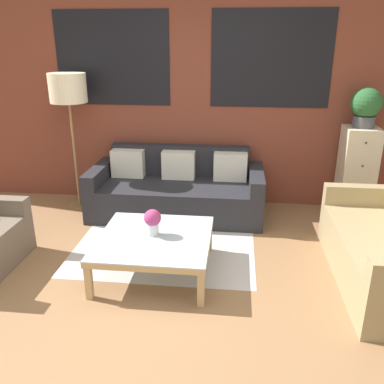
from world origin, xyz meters
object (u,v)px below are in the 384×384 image
Objects in this scene: couch_dark at (177,191)px; flower_vase at (153,221)px; drawer_cabinet at (356,172)px; floor_lamp at (68,92)px; potted_plant at (366,106)px; coffee_table at (155,241)px.

couch_dark reaches higher than flower_vase.
flower_vase is at bearing -143.96° from drawer_cabinet.
floor_lamp is (-1.29, 0.08, 1.16)m from couch_dark.
floor_lamp is at bearing -177.83° from potted_plant.
coffee_table is 2.85m from potted_plant.
couch_dark is 1.91× the size of drawer_cabinet.
flower_vase is at bearing -143.96° from potted_plant.
couch_dark is at bearing -174.41° from potted_plant.
potted_plant reaches higher than flower_vase.
flower_vase is at bearing -48.55° from floor_lamp.
drawer_cabinet is at bearing 5.58° from couch_dark.
floor_lamp is at bearing -177.83° from drawer_cabinet.
couch_dark is 1.37m from flower_vase.
drawer_cabinet is at bearing 36.04° from flower_vase.
potted_plant is at bearing 2.17° from floor_lamp.
floor_lamp is (-1.29, 1.47, 1.13)m from coffee_table.
floor_lamp reaches higher than flower_vase.
drawer_cabinet is at bearing -90.00° from potted_plant.
coffee_table is (-0.00, -1.39, 0.03)m from couch_dark.
couch_dark is 8.37× the size of flower_vase.
flower_vase is at bearing -90.82° from couch_dark.
drawer_cabinet is at bearing 2.17° from floor_lamp.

